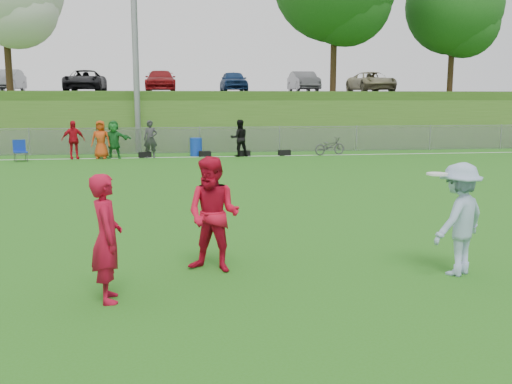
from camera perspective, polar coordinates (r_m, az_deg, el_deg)
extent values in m
plane|color=#276515|center=(8.69, 1.16, -8.57)|extent=(120.00, 120.00, 0.00)
cube|color=white|center=(26.32, -5.42, 3.52)|extent=(60.00, 0.10, 0.01)
cube|color=gray|center=(28.26, -5.66, 5.13)|extent=(58.00, 0.02, 1.20)
cube|color=gray|center=(28.22, -5.68, 6.44)|extent=(58.00, 0.04, 0.04)
cylinder|color=gray|center=(29.18, -12.04, 15.73)|extent=(0.30, 0.30, 12.00)
cube|color=#2F5618|center=(39.19, -6.50, 7.61)|extent=(120.00, 18.00, 3.00)
cube|color=black|center=(41.17, -6.64, 9.84)|extent=(120.00, 12.00, 0.10)
cylinder|color=black|center=(34.49, -23.77, 15.40)|extent=(0.36, 0.36, 7.50)
sphere|color=silver|center=(34.15, -22.98, 16.79)|extent=(4.50, 4.50, 4.50)
cylinder|color=black|center=(34.28, 7.85, 16.97)|extent=(0.36, 0.36, 8.50)
sphere|color=#144412|center=(34.29, 9.04, 18.38)|extent=(5.10, 5.10, 5.10)
cylinder|color=black|center=(38.51, 19.05, 14.59)|extent=(0.36, 0.36, 7.00)
sphere|color=#144412|center=(38.72, 19.20, 17.16)|extent=(5.88, 5.88, 5.88)
sphere|color=#144412|center=(38.60, 20.14, 15.56)|extent=(4.20, 4.20, 4.20)
imported|color=gray|center=(41.54, -23.67, 10.19)|extent=(1.52, 4.37, 1.44)
imported|color=black|center=(40.55, -16.72, 10.61)|extent=(2.39, 5.18, 1.44)
imported|color=maroon|center=(40.17, -9.52, 10.89)|extent=(2.02, 4.96, 1.44)
imported|color=navy|center=(40.40, -2.28, 11.00)|extent=(1.70, 4.23, 1.44)
imported|color=gray|center=(41.25, 4.77, 10.94)|extent=(1.52, 4.37, 1.44)
imported|color=#918B62|center=(42.66, 11.44, 10.74)|extent=(2.39, 5.18, 1.44)
imported|color=red|center=(26.56, -17.82, 4.99)|extent=(1.07, 0.66, 1.69)
imported|color=#BF3F12|center=(26.39, -15.27, 5.08)|extent=(0.86, 0.59, 1.69)
imported|color=#1D6E29|center=(26.33, -14.04, 5.12)|extent=(1.59, 0.57, 1.69)
imported|color=#2E2E31|center=(26.23, -10.51, 5.23)|extent=(0.63, 0.43, 1.69)
imported|color=black|center=(26.40, -1.68, 5.41)|extent=(0.88, 0.71, 1.69)
cube|color=black|center=(26.40, -11.05, 3.67)|extent=(0.60, 0.41, 0.26)
cube|color=black|center=(26.41, -5.12, 3.81)|extent=(0.56, 0.30, 0.26)
cube|color=black|center=(26.58, -1.21, 3.88)|extent=(0.61, 0.43, 0.26)
cube|color=black|center=(26.89, 2.85, 3.94)|extent=(0.60, 0.40, 0.26)
imported|color=#A60B26|center=(7.77, -14.72, -4.49)|extent=(0.51, 0.68, 1.71)
imported|color=red|center=(8.83, -4.27, -2.28)|extent=(1.08, 1.00, 1.80)
imported|color=#91A8C9|center=(9.19, 19.63, -2.57)|extent=(1.28, 1.14, 1.72)
cylinder|color=silver|center=(8.81, 17.66, 1.73)|extent=(0.31, 0.31, 0.03)
cylinder|color=#0F33A7|center=(26.78, -6.02, 4.50)|extent=(0.64, 0.64, 0.84)
cube|color=#0E2B99|center=(26.23, -22.49, 3.71)|extent=(0.67, 0.67, 0.05)
cube|color=#0E2B99|center=(26.45, -22.60, 4.30)|extent=(0.49, 0.23, 0.51)
imported|color=#313134|center=(27.34, 7.37, 4.57)|extent=(1.68, 0.97, 0.83)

